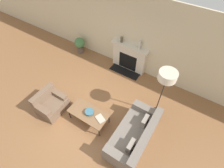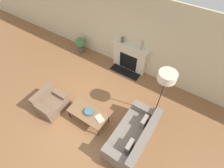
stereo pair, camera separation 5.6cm
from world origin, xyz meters
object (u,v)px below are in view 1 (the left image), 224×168
Objects in this scene: armchair_near at (51,104)px; potted_plant at (80,44)px; fireplace at (129,58)px; bowl at (89,112)px; floor_lamp at (167,79)px; couch at (134,136)px; coffee_table at (88,113)px; mantel_vase_center_left at (140,45)px; book at (100,119)px; mantel_vase_left at (122,40)px.

armchair_near is 3.03m from potted_plant.
fireplace is 5.53× the size of bowl.
fireplace is 2.46m from floor_lamp.
potted_plant is at bearing -121.23° from couch.
armchair_near reaches higher than coffee_table.
mantel_vase_center_left is at bearing -26.15° from armchair_near.
book is 3.73m from potted_plant.
bowl is at bearing -75.47° from armchair_near.
couch is 2.65× the size of potted_plant.
armchair_near is 4.34× the size of mantel_vase_left.
couch is 6.95× the size of bowl.
book is at bearing -131.71° from floor_lamp.
armchair_near reaches higher than book.
coffee_table is (-1.48, -0.15, 0.09)m from couch.
armchair_near is at bearing -145.10° from book.
bowl is at bearing -79.12° from mantel_vase_left.
fireplace is 1.66× the size of armchair_near.
floor_lamp is at bearing 71.49° from book.
coffee_table is 0.09m from bowl.
mantel_vase_left is 0.71m from mantel_vase_center_left.
floor_lamp is 2.69× the size of potted_plant.
bowl is 2.83m from mantel_vase_center_left.
bowl is 0.14× the size of floor_lamp.
bowl is (0.16, -2.70, -0.05)m from fireplace.
mantel_vase_center_left is (0.19, 2.72, 0.78)m from bowl.
book is at bearing -78.30° from armchair_near.
mantel_vase_left reaches higher than armchair_near.
floor_lamp is (1.21, 1.36, 1.18)m from book.
armchair_near is at bearing -104.49° from mantel_vase_left.
mantel_vase_center_left is 2.75m from potted_plant.
couch is at bearing -52.59° from mantel_vase_left.
potted_plant is (-2.60, -0.24, -0.86)m from mantel_vase_center_left.
mantel_vase_left is (-1.97, 2.58, 0.90)m from couch.
mantel_vase_center_left is at bearing 117.32° from book.
armchair_near is 0.47× the size of floor_lamp.
fireplace is 4.21× the size of book.
floor_lamp reaches higher than coffee_table.
floor_lamp reaches higher than bowl.
mantel_vase_left is (0.79, 3.06, 0.92)m from armchair_near.
coffee_table is at bearing -94.68° from mantel_vase_center_left.
fireplace reaches higher than book.
floor_lamp reaches higher than armchair_near.
book is 0.50× the size of potted_plant.
fireplace is at bearing 5.68° from potted_plant.
potted_plant reaches higher than book.
couch is at bearing 30.23° from book.
armchair_near is 3.63m from floor_lamp.
armchair_near reaches higher than potted_plant.
bowl is 0.83× the size of mantel_vase_center_left.
potted_plant is (-1.89, -0.24, -0.80)m from mantel_vase_left.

